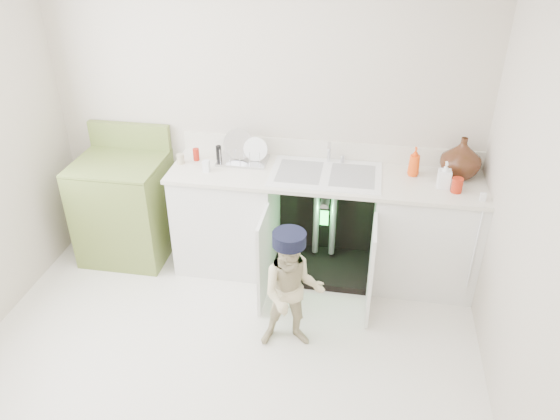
# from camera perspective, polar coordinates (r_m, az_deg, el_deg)

# --- Properties ---
(ground) EXTENTS (3.50, 3.50, 0.00)m
(ground) POSITION_cam_1_polar(r_m,az_deg,el_deg) (3.89, -6.01, -15.76)
(ground) COLOR silver
(ground) RESTS_ON ground
(room_shell) EXTENTS (6.00, 5.50, 1.26)m
(room_shell) POSITION_cam_1_polar(r_m,az_deg,el_deg) (3.11, -7.24, 0.37)
(room_shell) COLOR beige
(room_shell) RESTS_ON ground
(counter_run) EXTENTS (2.44, 1.02, 1.22)m
(counter_run) POSITION_cam_1_polar(r_m,az_deg,el_deg) (4.44, 4.96, -1.18)
(counter_run) COLOR white
(counter_run) RESTS_ON ground
(avocado_stove) EXTENTS (0.71, 0.65, 1.10)m
(avocado_stove) POSITION_cam_1_polar(r_m,az_deg,el_deg) (4.84, -15.87, 0.35)
(avocado_stove) COLOR olive
(avocado_stove) RESTS_ON ground
(repair_worker) EXTENTS (0.49, 0.78, 0.92)m
(repair_worker) POSITION_cam_1_polar(r_m,az_deg,el_deg) (3.71, 1.29, -8.43)
(repair_worker) COLOR beige
(repair_worker) RESTS_ON ground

